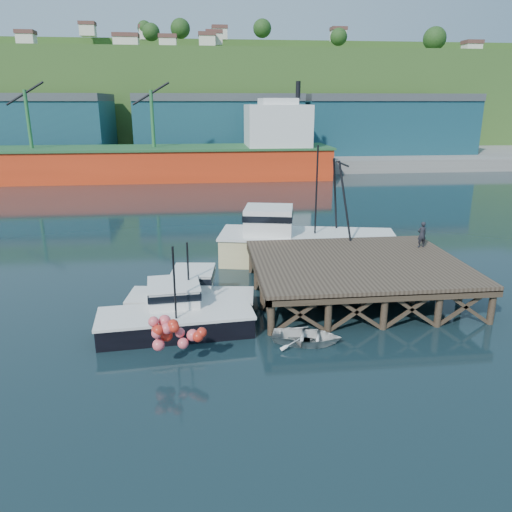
{
  "coord_description": "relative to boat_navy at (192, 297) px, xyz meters",
  "views": [
    {
      "loc": [
        -3.38,
        -26.79,
        10.99
      ],
      "look_at": [
        -0.2,
        2.0,
        1.98
      ],
      "focal_mm": 35.0,
      "sensor_mm": 36.0,
      "label": 1
    }
  ],
  "objects": [
    {
      "name": "cargo_ship",
      "position": [
        -4.39,
        49.36,
        2.47
      ],
      "size": [
        55.5,
        10.0,
        13.75
      ],
      "color": "red",
      "rests_on": "ground"
    },
    {
      "name": "boat_navy",
      "position": [
        0.0,
        0.0,
        0.0
      ],
      "size": [
        6.92,
        4.02,
        4.18
      ],
      "rotation": [
        0.0,
        0.0,
        -0.12
      ],
      "color": "black",
      "rests_on": "ground"
    },
    {
      "name": "wharf",
      "position": [
        9.58,
        1.18,
        1.1
      ],
      "size": [
        12.0,
        10.0,
        2.62
      ],
      "color": "brown",
      "rests_on": "ground"
    },
    {
      "name": "hillside",
      "position": [
        4.08,
        101.36,
        10.16
      ],
      "size": [
        220.0,
        50.0,
        22.0
      ],
      "primitive_type": "cube",
      "color": "#2D511E",
      "rests_on": "ground"
    },
    {
      "name": "far_quay",
      "position": [
        4.08,
        71.36,
        0.16
      ],
      "size": [
        160.0,
        40.0,
        2.0
      ],
      "primitive_type": "cube",
      "color": "gray",
      "rests_on": "ground"
    },
    {
      "name": "boat_black",
      "position": [
        -0.78,
        -2.34,
        0.02
      ],
      "size": [
        7.79,
        6.52,
        4.68
      ],
      "rotation": [
        0.0,
        0.0,
        0.09
      ],
      "color": "black",
      "rests_on": "ground"
    },
    {
      "name": "dinghy",
      "position": [
        5.42,
        -4.44,
        -0.5
      ],
      "size": [
        3.79,
        3.13,
        0.68
      ],
      "primitive_type": "imported",
      "rotation": [
        0.0,
        0.0,
        1.3
      ],
      "color": "silver",
      "rests_on": "ground"
    },
    {
      "name": "warehouse_right",
      "position": [
        34.08,
        66.36,
        5.66
      ],
      "size": [
        30.0,
        16.0,
        9.0
      ],
      "primitive_type": "cube",
      "color": "#1A4F58",
      "rests_on": "far_quay"
    },
    {
      "name": "warehouse_left",
      "position": [
        -30.92,
        66.36,
        5.66
      ],
      "size": [
        32.0,
        16.0,
        9.0
      ],
      "primitive_type": "cube",
      "color": "#1A4F58",
      "rests_on": "far_quay"
    },
    {
      "name": "trawler",
      "position": [
        7.72,
        7.86,
        0.85
      ],
      "size": [
        12.85,
        6.75,
        8.19
      ],
      "rotation": [
        0.0,
        0.0,
        -0.2
      ],
      "color": "beige",
      "rests_on": "ground"
    },
    {
      "name": "dockworker",
      "position": [
        14.43,
        3.63,
        2.11
      ],
      "size": [
        0.65,
        0.48,
        1.66
      ],
      "primitive_type": "imported",
      "rotation": [
        0.0,
        0.0,
        3.28
      ],
      "color": "black",
      "rests_on": "wharf"
    },
    {
      "name": "ground",
      "position": [
        4.08,
        1.36,
        -0.84
      ],
      "size": [
        300.0,
        300.0,
        0.0
      ],
      "primitive_type": "plane",
      "color": "black",
      "rests_on": "ground"
    },
    {
      "name": "warehouse_mid",
      "position": [
        4.08,
        66.36,
        5.66
      ],
      "size": [
        28.0,
        16.0,
        9.0
      ],
      "primitive_type": "cube",
      "color": "#1A4F58",
      "rests_on": "far_quay"
    }
  ]
}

